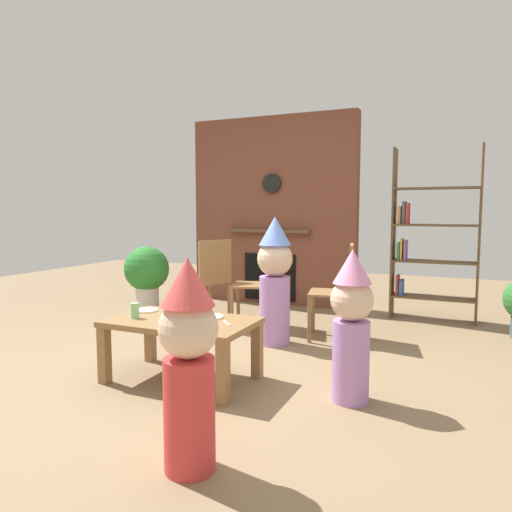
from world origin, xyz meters
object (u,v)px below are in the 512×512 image
object	(u,v)px
coffee_table	(182,329)
potted_plant_short	(147,272)
dining_chair_middle	(261,278)
paper_cup_near_right	(135,311)
dining_chair_left	(210,276)
paper_plate_front	(210,317)
child_by_the_chairs	(275,277)
paper_cup_center	(185,315)
birthday_cake_slice	(202,324)
paper_cup_near_left	(179,309)
bookshelf	(428,240)
dining_chair_right	(341,286)
child_with_cone_hat	(189,360)
paper_plate_rear	(146,310)
child_in_pink	(352,322)

from	to	relation	value
coffee_table	potted_plant_short	bearing A→B (deg)	132.11
coffee_table	dining_chair_middle	bearing A→B (deg)	93.15
paper_cup_near_right	dining_chair_left	xyz separation A→B (m)	(-0.32, 1.68, 0.01)
paper_plate_front	child_by_the_chairs	size ratio (longest dim) A/B	0.16
dining_chair_left	potted_plant_short	size ratio (longest dim) A/B	1.17
paper_cup_center	birthday_cake_slice	size ratio (longest dim) A/B	1.09
dining_chair_left	paper_cup_near_left	bearing A→B (deg)	137.98
bookshelf	paper_cup_center	size ratio (longest dim) A/B	17.39
birthday_cake_slice	dining_chair_left	distance (m)	1.98
coffee_table	paper_cup_near_right	bearing A→B (deg)	-163.04
coffee_table	dining_chair_right	size ratio (longest dim) A/B	1.15
birthday_cake_slice	child_with_cone_hat	size ratio (longest dim) A/B	0.10
dining_chair_right	paper_plate_front	bearing A→B (deg)	54.40
paper_cup_near_left	dining_chair_middle	xyz separation A→B (m)	(-0.00, 1.54, 0.02)
paper_cup_near_right	paper_cup_center	bearing A→B (deg)	2.58
dining_chair_left	coffee_table	bearing A→B (deg)	139.47
coffee_table	bookshelf	bearing A→B (deg)	61.59
paper_plate_front	paper_plate_rear	bearing A→B (deg)	-179.92
dining_chair_left	child_in_pink	bearing A→B (deg)	168.51
paper_cup_center	potted_plant_short	bearing A→B (deg)	132.24
dining_chair_left	paper_plate_rear	bearing A→B (deg)	126.95
coffee_table	dining_chair_middle	distance (m)	1.65
bookshelf	dining_chair_middle	size ratio (longest dim) A/B	2.11
bookshelf	child_in_pink	xyz separation A→B (m)	(-0.28, -2.58, -0.38)
bookshelf	paper_plate_front	distance (m)	2.92
paper_plate_front	dining_chair_middle	size ratio (longest dim) A/B	0.21
paper_cup_near_right	child_with_cone_hat	bearing A→B (deg)	-41.34
paper_plate_front	child_with_cone_hat	world-z (taller)	child_with_cone_hat
child_with_cone_hat	dining_chair_right	bearing A→B (deg)	-37.02
coffee_table	potted_plant_short	world-z (taller)	potted_plant_short
paper_plate_rear	bookshelf	bearing A→B (deg)	54.15
paper_plate_front	paper_plate_rear	xyz separation A→B (m)	(-0.56, -0.00, 0.00)
coffee_table	child_with_cone_hat	bearing A→B (deg)	-55.53
dining_chair_middle	dining_chair_left	bearing A→B (deg)	-9.17
bookshelf	paper_cup_near_left	bearing A→B (deg)	-120.77
paper_cup_near_right	child_with_cone_hat	xyz separation A→B (m)	(1.00, -0.88, 0.03)
bookshelf	child_by_the_chairs	size ratio (longest dim) A/B	1.64
bookshelf	potted_plant_short	xyz separation A→B (m)	(-3.22, -0.75, -0.44)
dining_chair_right	potted_plant_short	size ratio (longest dim) A/B	1.17
child_by_the_chairs	dining_chair_right	bearing A→B (deg)	140.35
paper_cup_near_right	dining_chair_middle	xyz separation A→B (m)	(0.24, 1.74, 0.01)
paper_plate_front	child_by_the_chairs	distance (m)	1.01
child_in_pink	potted_plant_short	size ratio (longest dim) A/B	1.27
paper_plate_front	birthday_cake_slice	distance (m)	0.32
paper_cup_near_left	paper_cup_center	world-z (taller)	paper_cup_center
bookshelf	child_with_cone_hat	world-z (taller)	bookshelf
coffee_table	dining_chair_left	size ratio (longest dim) A/B	1.15
paper_cup_center	child_with_cone_hat	size ratio (longest dim) A/B	0.11
paper_plate_front	dining_chair_left	bearing A→B (deg)	119.20
dining_chair_right	child_by_the_chairs	bearing A→B (deg)	25.53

